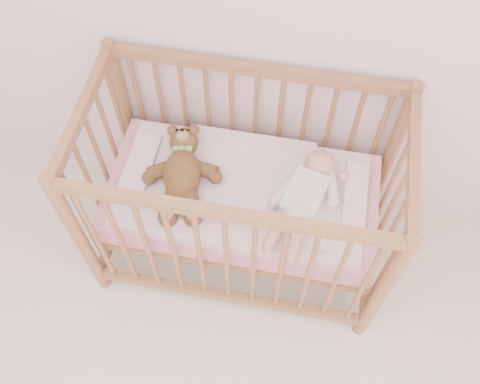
# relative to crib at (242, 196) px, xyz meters

# --- Properties ---
(crib) EXTENTS (1.36, 0.76, 1.00)m
(crib) POSITION_rel_crib_xyz_m (0.00, 0.00, 0.00)
(crib) COLOR #975F40
(crib) RESTS_ON floor
(mattress) EXTENTS (1.22, 0.62, 0.13)m
(mattress) POSITION_rel_crib_xyz_m (0.00, 0.00, -0.01)
(mattress) COLOR pink
(mattress) RESTS_ON crib
(blanket) EXTENTS (1.10, 0.58, 0.06)m
(blanket) POSITION_rel_crib_xyz_m (0.00, 0.00, 0.06)
(blanket) COLOR pink
(blanket) RESTS_ON mattress
(baby) EXTENTS (0.42, 0.64, 0.14)m
(baby) POSITION_rel_crib_xyz_m (0.28, -0.02, 0.14)
(baby) COLOR white
(baby) RESTS_ON blanket
(teddy_bear) EXTENTS (0.47, 0.59, 0.15)m
(teddy_bear) POSITION_rel_crib_xyz_m (-0.27, -0.02, 0.15)
(teddy_bear) COLOR brown
(teddy_bear) RESTS_ON blanket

